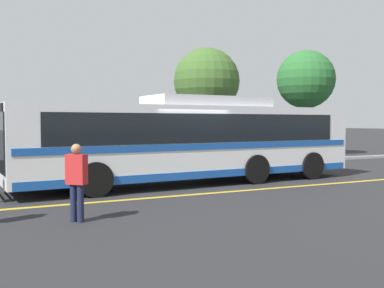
{
  "coord_description": "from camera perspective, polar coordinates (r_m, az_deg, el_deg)",
  "views": [
    {
      "loc": [
        -6.23,
        -13.53,
        2.11
      ],
      "look_at": [
        0.52,
        0.29,
        1.35
      ],
      "focal_mm": 42.0,
      "sensor_mm": 36.0,
      "label": 1
    }
  ],
  "objects": [
    {
      "name": "ground_plane",
      "position": [
        15.05,
        -1.3,
        -5.25
      ],
      "size": [
        220.0,
        220.0,
        0.0
      ],
      "primitive_type": "plane",
      "color": "#262628"
    },
    {
      "name": "lane_strip_0",
      "position": [
        13.6,
        4.09,
        -6.11
      ],
      "size": [
        32.19,
        0.2,
        0.01
      ],
      "primitive_type": "cube",
      "rotation": [
        0.0,
        0.0,
        1.57
      ],
      "color": "gold",
      "rests_on": "ground_plane"
    },
    {
      "name": "curb_strip",
      "position": [
        20.11,
        -6.29,
        -3.01
      ],
      "size": [
        40.19,
        0.36,
        0.15
      ],
      "primitive_type": "cube",
      "color": "#99999E",
      "rests_on": "ground_plane"
    },
    {
      "name": "transit_bus",
      "position": [
        15.4,
        0.06,
        0.61
      ],
      "size": [
        12.61,
        3.21,
        2.98
      ],
      "rotation": [
        0.0,
        0.0,
        1.63
      ],
      "color": "silver",
      "rests_on": "ground_plane"
    },
    {
      "name": "parked_car_1",
      "position": [
        17.43,
        -19.84,
        -2.11
      ],
      "size": [
        4.63,
        2.06,
        1.28
      ],
      "rotation": [
        0.0,
        0.0,
        -1.59
      ],
      "color": "black",
      "rests_on": "ground_plane"
    },
    {
      "name": "pedestrian_0",
      "position": [
        9.77,
        -14.44,
        -4.18
      ],
      "size": [
        0.46,
        0.45,
        1.65
      ],
      "rotation": [
        0.0,
        0.0,
        2.37
      ],
      "color": "#191E38",
      "rests_on": "ground_plane"
    },
    {
      "name": "tree_0",
      "position": [
        29.4,
        14.25,
        7.93
      ],
      "size": [
        3.65,
        3.65,
        6.62
      ],
      "color": "#513823",
      "rests_on": "ground_plane"
    },
    {
      "name": "tree_2",
      "position": [
        24.01,
        1.87,
        7.97
      ],
      "size": [
        3.5,
        3.5,
        6.03
      ],
      "color": "#513823",
      "rests_on": "ground_plane"
    }
  ]
}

